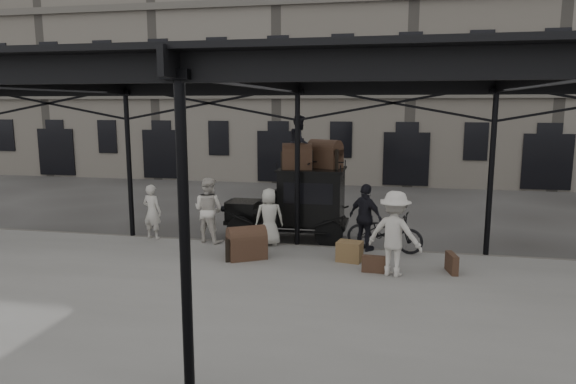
{
  "coord_description": "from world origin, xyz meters",
  "views": [
    {
      "loc": [
        2.52,
        -11.66,
        3.99
      ],
      "look_at": [
        -0.18,
        1.6,
        1.7
      ],
      "focal_mm": 32.0,
      "sensor_mm": 36.0,
      "label": 1
    }
  ],
  "objects_px": {
    "bicycle": "(385,232)",
    "taxi": "(301,201)",
    "steamer_trunk_roof_near": "(297,158)",
    "porter_left": "(152,212)",
    "steamer_trunk_platform": "(247,245)",
    "porter_official": "(366,217)"
  },
  "relations": [
    {
      "from": "steamer_trunk_platform",
      "to": "porter_left",
      "type": "bearing_deg",
      "value": 126.35
    },
    {
      "from": "taxi",
      "to": "porter_official",
      "type": "bearing_deg",
      "value": -32.62
    },
    {
      "from": "taxi",
      "to": "porter_official",
      "type": "distance_m",
      "value": 2.34
    },
    {
      "from": "steamer_trunk_roof_near",
      "to": "steamer_trunk_platform",
      "type": "xyz_separation_m",
      "value": [
        -0.86,
        -2.35,
        -1.99
      ]
    },
    {
      "from": "taxi",
      "to": "bicycle",
      "type": "relative_size",
      "value": 1.8
    },
    {
      "from": "bicycle",
      "to": "steamer_trunk_roof_near",
      "type": "relative_size",
      "value": 2.39
    },
    {
      "from": "steamer_trunk_roof_near",
      "to": "porter_official",
      "type": "bearing_deg",
      "value": -37.38
    },
    {
      "from": "bicycle",
      "to": "steamer_trunk_roof_near",
      "type": "distance_m",
      "value": 3.29
    },
    {
      "from": "porter_left",
      "to": "steamer_trunk_platform",
      "type": "height_order",
      "value": "porter_left"
    },
    {
      "from": "bicycle",
      "to": "taxi",
      "type": "bearing_deg",
      "value": 73.88
    },
    {
      "from": "porter_left",
      "to": "steamer_trunk_roof_near",
      "type": "distance_m",
      "value": 4.48
    },
    {
      "from": "porter_left",
      "to": "taxi",
      "type": "bearing_deg",
      "value": -152.75
    },
    {
      "from": "taxi",
      "to": "steamer_trunk_platform",
      "type": "relative_size",
      "value": 3.83
    },
    {
      "from": "porter_official",
      "to": "bicycle",
      "type": "distance_m",
      "value": 0.63
    },
    {
      "from": "bicycle",
      "to": "steamer_trunk_roof_near",
      "type": "xyz_separation_m",
      "value": [
        -2.55,
        1.01,
        1.81
      ]
    },
    {
      "from": "steamer_trunk_roof_near",
      "to": "porter_left",
      "type": "bearing_deg",
      "value": -177.24
    },
    {
      "from": "porter_official",
      "to": "steamer_trunk_roof_near",
      "type": "relative_size",
      "value": 2.12
    },
    {
      "from": "porter_left",
      "to": "steamer_trunk_roof_near",
      "type": "height_order",
      "value": "steamer_trunk_roof_near"
    },
    {
      "from": "porter_official",
      "to": "bicycle",
      "type": "bearing_deg",
      "value": -143.42
    },
    {
      "from": "bicycle",
      "to": "porter_official",
      "type": "bearing_deg",
      "value": 100.83
    },
    {
      "from": "taxi",
      "to": "porter_left",
      "type": "bearing_deg",
      "value": -163.21
    },
    {
      "from": "steamer_trunk_roof_near",
      "to": "bicycle",
      "type": "bearing_deg",
      "value": -32.67
    }
  ]
}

